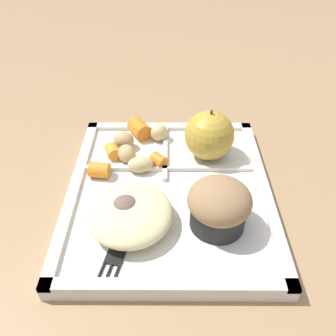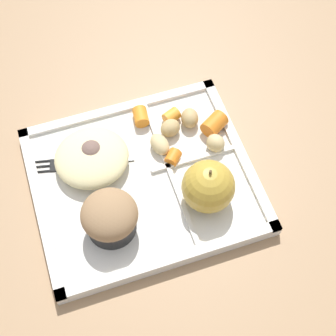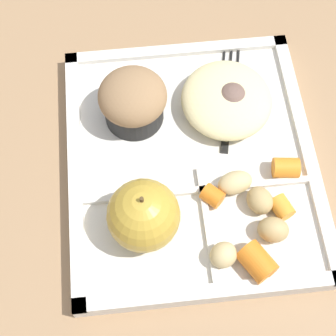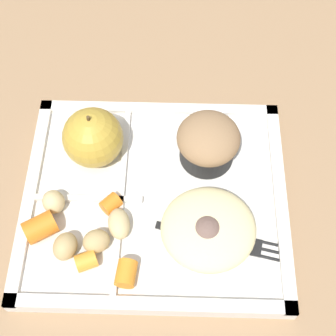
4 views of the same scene
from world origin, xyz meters
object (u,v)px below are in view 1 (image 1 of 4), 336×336
object	(u,v)px
lunch_tray	(170,193)
green_apple	(210,135)
bran_muffin	(220,206)
plastic_fork	(124,237)

from	to	relation	value
lunch_tray	green_apple	bearing A→B (deg)	142.01
lunch_tray	bran_muffin	size ratio (longest dim) A/B	4.12
lunch_tray	bran_muffin	xyz separation A→B (m)	(0.06, 0.06, 0.04)
bran_muffin	plastic_fork	xyz separation A→B (m)	(0.02, -0.11, -0.03)
green_apple	bran_muffin	bearing A→B (deg)	0.00
green_apple	bran_muffin	distance (m)	0.13
green_apple	plastic_fork	xyz separation A→B (m)	(0.15, -0.11, -0.03)
green_apple	bran_muffin	xyz separation A→B (m)	(0.13, 0.00, -0.00)
lunch_tray	green_apple	xyz separation A→B (m)	(-0.07, 0.06, 0.04)
lunch_tray	green_apple	distance (m)	0.10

